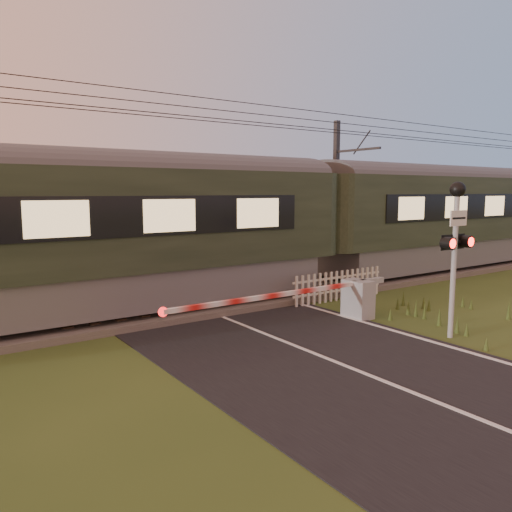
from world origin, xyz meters
TOP-DOWN VIEW (x-y plane):
  - ground at (0.00, 0.00)m, footprint 160.00×160.00m
  - road at (0.02, -0.23)m, footprint 6.00×140.00m
  - track_bed at (0.00, 6.50)m, footprint 140.00×3.40m
  - overhead_wires at (0.00, 6.50)m, footprint 120.00×0.62m
  - train at (4.62, 6.50)m, footprint 44.88×3.09m
  - boom_gate at (2.69, 2.73)m, footprint 6.74×0.80m
  - crossing_signal at (3.45, 0.17)m, footprint 0.93×0.37m
  - picket_fence at (4.14, 4.60)m, footprint 3.69×0.08m
  - catenary_mast at (7.94, 8.72)m, footprint 0.20×2.45m

SIDE VIEW (x-z plane):
  - ground at x=0.00m, z-range 0.00..0.00m
  - road at x=0.02m, z-range 0.00..0.03m
  - track_bed at x=0.00m, z-range -0.13..0.26m
  - picket_fence at x=4.14m, z-range 0.01..0.95m
  - boom_gate at x=2.69m, z-range 0.05..1.11m
  - train at x=4.62m, z-range 0.28..4.47m
  - crossing_signal at x=3.45m, z-range 0.68..4.32m
  - catenary_mast at x=7.94m, z-range 0.14..6.44m
  - overhead_wires at x=0.00m, z-range 5.41..6.04m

